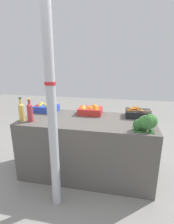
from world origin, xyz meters
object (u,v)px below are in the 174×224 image
support_pole (50,87)px  apple_crate (46,108)px  orange_crate (90,110)px  sparrow_bird (147,112)px  juice_bottle_ruby (30,112)px  juice_bottle_golden (21,111)px  carrot_crate (138,113)px  broccoli_pile (146,122)px

support_pole → apple_crate: (-0.46, 0.86, -0.45)m
orange_crate → sparrow_bird: sparrow_bird is taller
support_pole → juice_bottle_ruby: (-0.47, 0.40, -0.38)m
juice_bottle_golden → sparrow_bird: size_ratio=2.30×
juice_bottle_golden → sparrow_bird: (1.52, -0.02, 0.09)m
apple_crate → juice_bottle_golden: juice_bottle_golden is taller
orange_crate → carrot_crate: size_ratio=1.00×
juice_bottle_ruby → carrot_crate: bearing=18.8°
juice_bottle_golden → juice_bottle_ruby: 0.12m
broccoli_pile → carrot_crate: bearing=95.9°
support_pole → juice_bottle_ruby: support_pole is taller
support_pole → sparrow_bird: (0.93, 0.37, -0.29)m
support_pole → carrot_crate: bearing=44.1°
orange_crate → sparrow_bird: size_ratio=2.49×
juice_bottle_golden → orange_crate: bearing=29.6°
carrot_crate → sparrow_bird: sparrow_bird is taller
sparrow_bird → broccoli_pile: bearing=62.8°
juice_bottle_ruby → sparrow_bird: (1.40, -0.02, 0.09)m
apple_crate → sparrow_bird: bearing=-19.4°
orange_crate → apple_crate: bearing=179.4°
apple_crate → juice_bottle_golden: (-0.13, -0.46, 0.07)m
carrot_crate → juice_bottle_ruby: juice_bottle_ruby is taller
broccoli_pile → sparrow_bird: (-0.00, -0.00, 0.12)m
orange_crate → juice_bottle_golden: juice_bottle_golden is taller
orange_crate → juice_bottle_ruby: juice_bottle_ruby is taller
apple_crate → orange_crate: 0.68m
support_pole → apple_crate: support_pole is taller
support_pole → apple_crate: size_ratio=7.95×
support_pole → juice_bottle_golden: (-0.58, 0.40, -0.38)m
broccoli_pile → sparrow_bird: 0.12m
apple_crate → carrot_crate: size_ratio=1.00×
orange_crate → juice_bottle_ruby: size_ratio=1.11×
support_pole → juice_bottle_ruby: bearing=139.5°
sparrow_bird → orange_crate: bearing=162.7°
carrot_crate → juice_bottle_golden: 1.54m
apple_crate → broccoli_pile: (1.39, -0.48, 0.04)m
apple_crate → juice_bottle_ruby: bearing=-91.0°
orange_crate → broccoli_pile: broccoli_pile is taller
orange_crate → juice_bottle_ruby: bearing=-146.3°
orange_crate → carrot_crate: (0.66, 0.00, -0.01)m
apple_crate → broccoli_pile: 1.47m
juice_bottle_golden → juice_bottle_ruby: bearing=-0.0°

